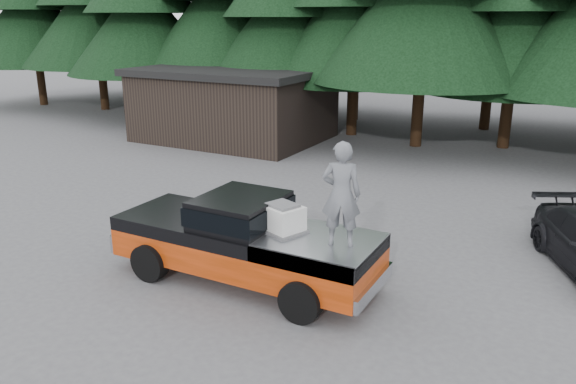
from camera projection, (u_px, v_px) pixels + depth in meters
The scene contains 6 objects.
ground at pixel (275, 276), 12.51m from camera, with size 120.00×120.00×0.00m, color #4A4A4D.
pickup_truck at pixel (245, 252), 12.12m from camera, with size 6.00×2.04×1.33m, color #BE3B11, non-canonical shape.
truck_cab at pixel (240, 210), 11.88m from camera, with size 1.66×1.90×0.59m, color black.
air_compressor at pixel (283, 219), 11.40m from camera, with size 0.77×0.64×0.53m, color silver.
man_on_bed at pixel (341, 194), 10.52m from camera, with size 0.74×0.49×2.04m, color slate.
utility_building at pixel (234, 103), 26.17m from camera, with size 8.40×6.40×3.30m.
Camera 1 is at (5.66, -9.88, 5.54)m, focal length 35.00 mm.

